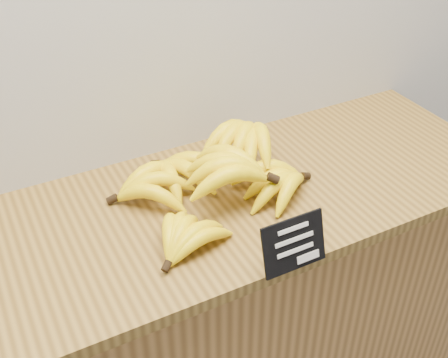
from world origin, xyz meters
The scene contains 4 objects.
counter centered at (0.09, 2.75, 0.45)m, with size 1.49×0.50×0.90m, color #9F6F33.
counter_top centered at (0.09, 2.75, 0.92)m, with size 1.51×0.54×0.03m, color olive.
chalkboard_sign centered at (0.14, 2.49, 0.98)m, with size 0.14×0.01×0.11m, color black.
banana_pile centered at (0.11, 2.76, 0.99)m, with size 0.46×0.36×0.13m.
Camera 1 is at (-0.36, 1.82, 1.72)m, focal length 45.00 mm.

